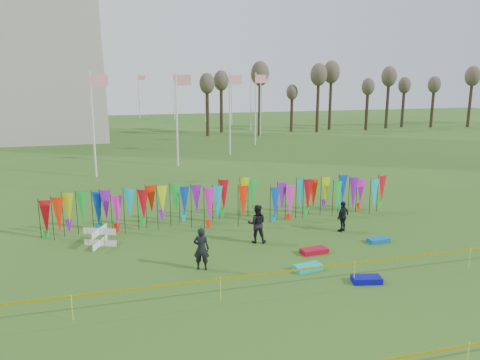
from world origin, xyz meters
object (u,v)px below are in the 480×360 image
object	(u,v)px
box_kite	(100,237)
kite_bag_blue	(367,279)
person_left	(201,249)
kite_bag_turquoise	(308,267)
person_right	(343,216)
person_mid	(257,224)
kite_bag_red	(314,251)
kite_bag_teal	(378,240)

from	to	relation	value
box_kite	kite_bag_blue	world-z (taller)	box_kite
person_left	kite_bag_turquoise	distance (m)	4.37
box_kite	kite_bag_turquoise	bearing A→B (deg)	-32.01
person_right	kite_bag_blue	size ratio (longest dim) A/B	1.43
person_left	person_mid	world-z (taller)	person_mid
kite_bag_red	box_kite	bearing A→B (deg)	159.32
box_kite	kite_bag_red	distance (m)	9.74
kite_bag_turquoise	kite_bag_teal	bearing A→B (deg)	24.87
box_kite	kite_bag_turquoise	size ratio (longest dim) A/B	0.80
kite_bag_blue	person_mid	bearing A→B (deg)	116.86
kite_bag_turquoise	person_right	bearing A→B (deg)	47.69
kite_bag_red	kite_bag_teal	distance (m)	3.54
person_mid	kite_bag_turquoise	world-z (taller)	person_mid
box_kite	kite_bag_blue	size ratio (longest dim) A/B	0.81
box_kite	kite_bag_turquoise	xyz separation A→B (m)	(8.10, -5.06, -0.33)
box_kite	person_left	xyz separation A→B (m)	(3.99, -3.81, 0.43)
person_mid	kite_bag_red	size ratio (longest dim) A/B	1.53
person_left	kite_bag_teal	bearing A→B (deg)	-153.92
kite_bag_red	kite_bag_turquoise	bearing A→B (deg)	-121.89
person_left	kite_bag_blue	distance (m)	6.52
person_right	kite_bag_red	distance (m)	3.58
kite_bag_teal	kite_bag_blue	bearing A→B (deg)	-127.10
person_mid	kite_bag_teal	bearing A→B (deg)	-179.51
box_kite	kite_bag_red	xyz separation A→B (m)	(9.11, -3.44, -0.34)
kite_bag_blue	kite_bag_turquoise	bearing A→B (deg)	135.25
person_left	person_mid	bearing A→B (deg)	-121.92
kite_bag_turquoise	kite_bag_teal	size ratio (longest dim) A/B	1.10
person_mid	person_right	size ratio (longest dim) A/B	1.17
box_kite	person_right	xyz separation A→B (m)	(11.72, -1.08, 0.34)
person_left	kite_bag_teal	size ratio (longest dim) A/B	1.73
person_right	kite_bag_turquoise	bearing A→B (deg)	16.90
person_left	kite_bag_blue	size ratio (longest dim) A/B	1.61
person_mid	kite_bag_blue	distance (m)	5.99
box_kite	kite_bag_teal	world-z (taller)	box_kite
box_kite	person_right	distance (m)	11.78
box_kite	kite_bag_red	world-z (taller)	box_kite
kite_bag_turquoise	kite_bag_teal	world-z (taller)	kite_bag_turquoise
kite_bag_turquoise	kite_bag_blue	xyz separation A→B (m)	(1.68, -1.66, 0.00)
person_left	person_mid	distance (m)	3.92
kite_bag_red	kite_bag_blue	bearing A→B (deg)	-78.56
kite_bag_blue	kite_bag_teal	xyz separation A→B (m)	(2.84, 3.75, -0.02)
kite_bag_turquoise	kite_bag_red	world-z (taller)	kite_bag_turquoise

